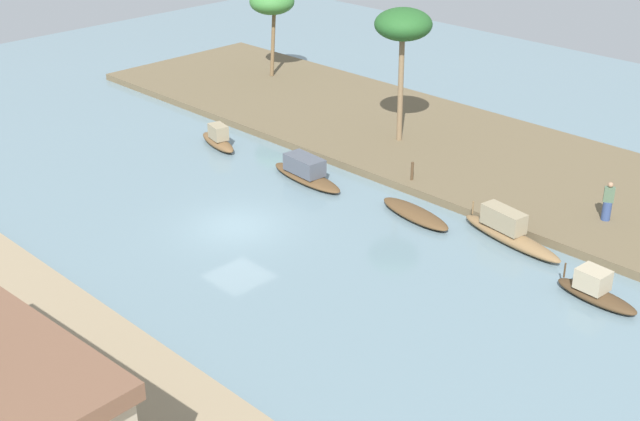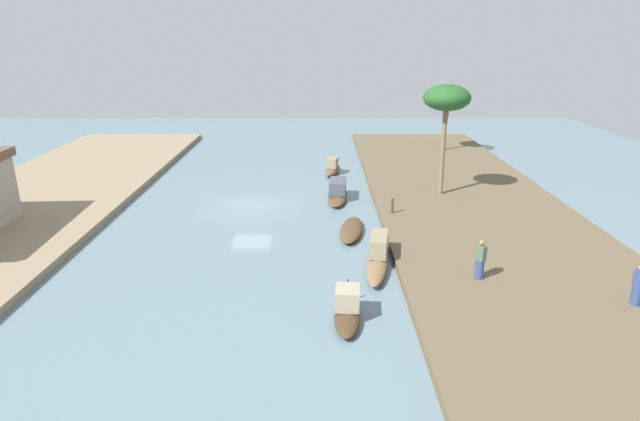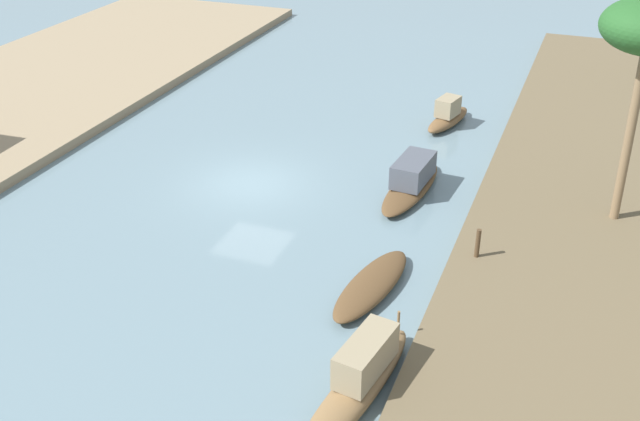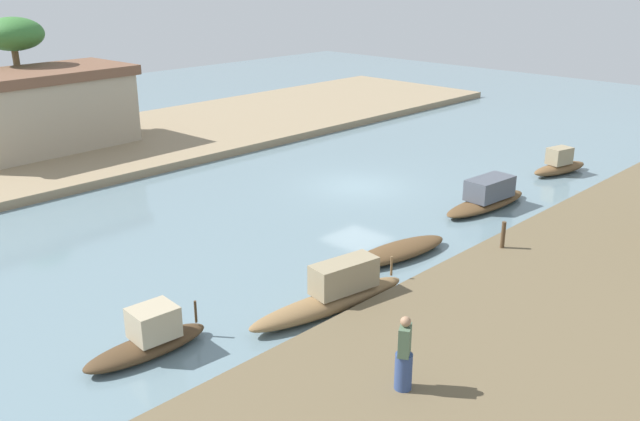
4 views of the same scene
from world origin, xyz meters
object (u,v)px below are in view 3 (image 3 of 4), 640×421
at_px(sampan_with_tall_canopy, 412,180).
at_px(sampan_with_red_awning, 448,116).
at_px(sampan_downstream_large, 371,285).
at_px(sampan_near_left_bank, 359,380).
at_px(mooring_post, 478,243).

distance_m(sampan_with_tall_canopy, sampan_with_red_awning, 6.58).
bearing_deg(sampan_with_tall_canopy, sampan_with_red_awning, 5.89).
relative_size(sampan_with_tall_canopy, sampan_downstream_large, 1.15).
distance_m(sampan_near_left_bank, mooring_post, 6.67).
xyz_separation_m(sampan_with_red_awning, mooring_post, (-10.71, -3.20, 0.41)).
relative_size(sampan_with_tall_canopy, sampan_with_red_awning, 1.40).
bearing_deg(mooring_post, sampan_with_red_awning, 16.62).
bearing_deg(sampan_downstream_large, sampan_with_tall_canopy, 13.28).
distance_m(sampan_with_tall_canopy, mooring_post, 5.15).
bearing_deg(mooring_post, sampan_with_tall_canopy, 36.37).
bearing_deg(sampan_with_tall_canopy, mooring_post, -139.06).
bearing_deg(mooring_post, sampan_downstream_large, 132.23).
height_order(sampan_with_tall_canopy, sampan_downstream_large, sampan_with_tall_canopy).
height_order(sampan_with_tall_canopy, mooring_post, mooring_post).
height_order(sampan_downstream_large, mooring_post, mooring_post).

